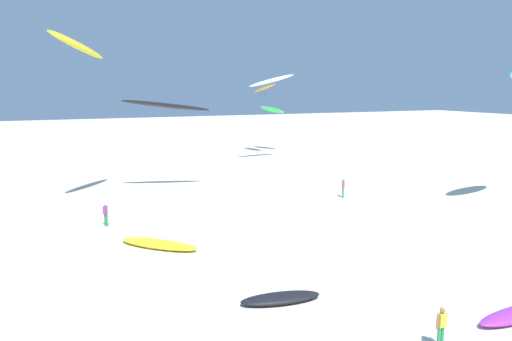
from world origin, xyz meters
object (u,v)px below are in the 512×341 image
(flying_kite_5, at_px, (272,110))
(person_near_left, at_px, (343,187))
(flying_kite_2, at_px, (272,80))
(person_near_right, at_px, (441,326))
(person_mid_field, at_px, (106,213))
(flying_kite_4, at_px, (77,45))
(grounded_kite_2, at_px, (159,244))
(flying_kite_1, at_px, (166,105))
(flying_kite_0, at_px, (265,88))
(grounded_kite_3, at_px, (281,298))

(flying_kite_5, relative_size, person_near_left, 5.50)
(flying_kite_5, bearing_deg, flying_kite_2, -116.04)
(flying_kite_2, bearing_deg, flying_kite_5, 63.96)
(person_near_right, distance_m, person_mid_field, 23.85)
(flying_kite_5, distance_m, person_near_left, 33.07)
(flying_kite_4, bearing_deg, person_near_right, -70.20)
(flying_kite_5, bearing_deg, flying_kite_4, -140.73)
(grounded_kite_2, distance_m, person_near_right, 17.41)
(flying_kite_4, xyz_separation_m, person_near_left, (21.42, -7.57, -12.34))
(flying_kite_2, height_order, grounded_kite_2, flying_kite_2)
(flying_kite_5, bearing_deg, grounded_kite_2, -124.45)
(flying_kite_2, distance_m, grounded_kite_2, 36.94)
(person_near_left, distance_m, person_mid_field, 20.71)
(flying_kite_1, distance_m, flying_kite_4, 9.25)
(flying_kite_4, height_order, person_near_left, flying_kite_4)
(flying_kite_2, relative_size, grounded_kite_2, 2.50)
(flying_kite_4, xyz_separation_m, flying_kite_5, (29.41, 24.04, -6.84))
(person_near_right, relative_size, person_mid_field, 0.98)
(flying_kite_2, bearing_deg, person_near_left, -98.27)
(flying_kite_0, relative_size, person_mid_field, 6.21)
(flying_kite_0, distance_m, flying_kite_2, 7.39)
(grounded_kite_2, relative_size, person_near_left, 2.77)
(person_near_left, bearing_deg, person_mid_field, -178.41)
(flying_kite_1, bearing_deg, flying_kite_0, 45.49)
(flying_kite_4, xyz_separation_m, person_mid_field, (0.72, -8.14, -12.34))
(flying_kite_2, xyz_separation_m, person_near_left, (-3.16, -21.73, -9.86))
(person_mid_field, bearing_deg, flying_kite_5, 48.29)
(grounded_kite_3, bearing_deg, person_near_left, 48.27)
(flying_kite_1, xyz_separation_m, flying_kite_2, (17.03, 12.50, 2.59))
(flying_kite_0, height_order, grounded_kite_3, flying_kite_0)
(person_near_right, bearing_deg, flying_kite_4, 109.80)
(flying_kite_0, xyz_separation_m, grounded_kite_2, (-23.47, -35.24, -9.59))
(flying_kite_0, distance_m, grounded_kite_3, 50.12)
(flying_kite_1, relative_size, flying_kite_4, 0.62)
(flying_kite_5, xyz_separation_m, person_near_left, (-7.99, -31.61, -5.50))
(flying_kite_1, height_order, flying_kite_5, flying_kite_1)
(flying_kite_1, distance_m, grounded_kite_2, 18.17)
(flying_kite_1, relative_size, grounded_kite_2, 1.89)
(flying_kite_4, bearing_deg, flying_kite_5, 39.27)
(person_near_right, xyz_separation_m, person_mid_field, (-10.01, 21.65, 0.02))
(flying_kite_1, xyz_separation_m, person_near_left, (13.87, -9.22, -7.26))
(flying_kite_1, height_order, grounded_kite_2, flying_kite_1)
(flying_kite_0, xyz_separation_m, flying_kite_4, (-26.73, -21.16, 3.49))
(flying_kite_5, distance_m, grounded_kite_3, 53.30)
(flying_kite_1, xyz_separation_m, grounded_kite_3, (-0.66, -25.51, -8.02))
(flying_kite_2, xyz_separation_m, grounded_kite_2, (-21.32, -28.24, -10.60))
(flying_kite_5, bearing_deg, person_near_left, -104.19)
(flying_kite_4, distance_m, person_near_left, 25.85)
(flying_kite_4, relative_size, person_near_right, 8.62)
(flying_kite_2, relative_size, person_mid_field, 6.92)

